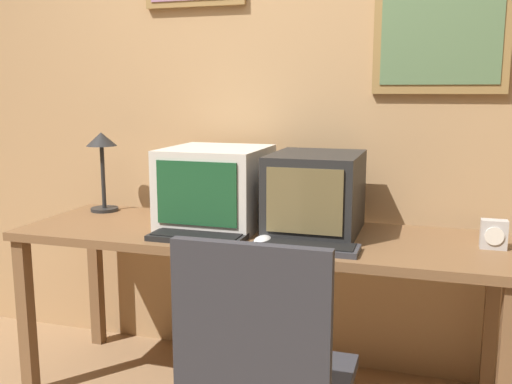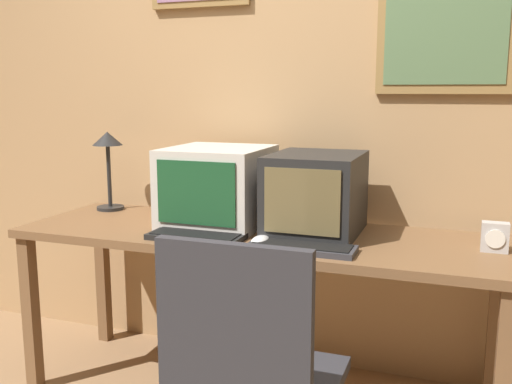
{
  "view_description": "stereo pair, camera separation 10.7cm",
  "coord_description": "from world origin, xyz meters",
  "px_view_note": "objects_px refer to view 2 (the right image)",
  "views": [
    {
      "loc": [
        0.69,
        -1.19,
        1.33
      ],
      "look_at": [
        0.0,
        1.03,
        0.91
      ],
      "focal_mm": 40.0,
      "sensor_mm": 36.0,
      "label": 1
    },
    {
      "loc": [
        0.79,
        -1.15,
        1.33
      ],
      "look_at": [
        0.0,
        1.03,
        0.91
      ],
      "focal_mm": 40.0,
      "sensor_mm": 36.0,
      "label": 2
    }
  ],
  "objects_px": {
    "desk_clock": "(495,237)",
    "keyboard_main": "(196,236)",
    "mouse_near_keyboard": "(260,241)",
    "monitor_right": "(316,194)",
    "desk_lamp": "(108,152)",
    "keyboard_side": "(302,248)",
    "monitor_left": "(218,186)"
  },
  "relations": [
    {
      "from": "monitor_right",
      "to": "desk_clock",
      "type": "xyz_separation_m",
      "value": [
        0.69,
        -0.05,
        -0.11
      ]
    },
    {
      "from": "keyboard_main",
      "to": "keyboard_side",
      "type": "bearing_deg",
      "value": -2.77
    },
    {
      "from": "monitor_left",
      "to": "keyboard_main",
      "type": "xyz_separation_m",
      "value": [
        0.02,
        -0.27,
        -0.16
      ]
    },
    {
      "from": "keyboard_main",
      "to": "keyboard_side",
      "type": "height_order",
      "value": "same"
    },
    {
      "from": "keyboard_main",
      "to": "desk_lamp",
      "type": "relative_size",
      "value": 0.99
    },
    {
      "from": "monitor_left",
      "to": "desk_lamp",
      "type": "height_order",
      "value": "desk_lamp"
    },
    {
      "from": "keyboard_main",
      "to": "desk_clock",
      "type": "relative_size",
      "value": 3.47
    },
    {
      "from": "desk_clock",
      "to": "desk_lamp",
      "type": "relative_size",
      "value": 0.28
    },
    {
      "from": "keyboard_side",
      "to": "desk_clock",
      "type": "relative_size",
      "value": 3.63
    },
    {
      "from": "monitor_left",
      "to": "keyboard_main",
      "type": "distance_m",
      "value": 0.31
    },
    {
      "from": "mouse_near_keyboard",
      "to": "keyboard_main",
      "type": "bearing_deg",
      "value": 179.7
    },
    {
      "from": "keyboard_side",
      "to": "desk_lamp",
      "type": "bearing_deg",
      "value": 160.0
    },
    {
      "from": "keyboard_side",
      "to": "monitor_left",
      "type": "bearing_deg",
      "value": 148.14
    },
    {
      "from": "monitor_left",
      "to": "keyboard_side",
      "type": "height_order",
      "value": "monitor_left"
    },
    {
      "from": "monitor_right",
      "to": "desk_lamp",
      "type": "distance_m",
      "value": 1.09
    },
    {
      "from": "mouse_near_keyboard",
      "to": "monitor_right",
      "type": "bearing_deg",
      "value": 60.32
    },
    {
      "from": "monitor_left",
      "to": "desk_lamp",
      "type": "distance_m",
      "value": 0.66
    },
    {
      "from": "monitor_left",
      "to": "keyboard_side",
      "type": "xyz_separation_m",
      "value": [
        0.46,
        -0.29,
        -0.16
      ]
    },
    {
      "from": "desk_clock",
      "to": "desk_lamp",
      "type": "distance_m",
      "value": 1.79
    },
    {
      "from": "keyboard_main",
      "to": "monitor_right",
      "type": "bearing_deg",
      "value": 31.83
    },
    {
      "from": "keyboard_side",
      "to": "desk_clock",
      "type": "xyz_separation_m",
      "value": [
        0.67,
        0.23,
        0.04
      ]
    },
    {
      "from": "desk_clock",
      "to": "keyboard_main",
      "type": "bearing_deg",
      "value": -169.34
    },
    {
      "from": "monitor_left",
      "to": "monitor_right",
      "type": "distance_m",
      "value": 0.44
    },
    {
      "from": "monitor_left",
      "to": "monitor_right",
      "type": "height_order",
      "value": "monitor_left"
    },
    {
      "from": "monitor_right",
      "to": "keyboard_main",
      "type": "relative_size",
      "value": 1.16
    },
    {
      "from": "keyboard_side",
      "to": "keyboard_main",
      "type": "bearing_deg",
      "value": 177.23
    },
    {
      "from": "monitor_left",
      "to": "desk_lamp",
      "type": "relative_size",
      "value": 1.16
    },
    {
      "from": "desk_clock",
      "to": "mouse_near_keyboard",
      "type": "bearing_deg",
      "value": -165.92
    },
    {
      "from": "mouse_near_keyboard",
      "to": "desk_clock",
      "type": "relative_size",
      "value": 1.07
    },
    {
      "from": "keyboard_main",
      "to": "desk_lamp",
      "type": "bearing_deg",
      "value": 150.04
    },
    {
      "from": "monitor_right",
      "to": "mouse_near_keyboard",
      "type": "bearing_deg",
      "value": -119.68
    },
    {
      "from": "monitor_right",
      "to": "keyboard_main",
      "type": "height_order",
      "value": "monitor_right"
    }
  ]
}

